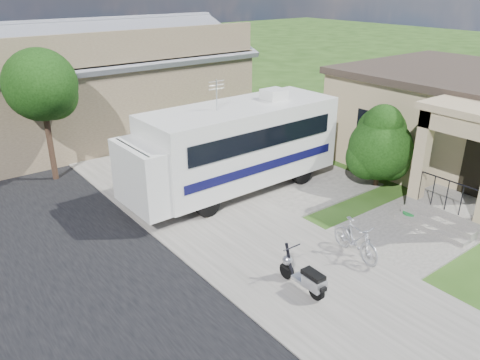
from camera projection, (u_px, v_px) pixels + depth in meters
ground at (313, 250)px, 12.29m from camera, size 120.00×120.00×0.00m
sidewalk_slab at (118, 154)px, 19.00m from camera, size 4.00×80.00×0.06m
driveway_slab at (250, 182)px, 16.40m from camera, size 7.00×6.00×0.05m
walk_slab at (413, 230)px, 13.23m from camera, size 4.00×3.00×0.05m
house at (454, 118)px, 17.62m from camera, size 9.47×7.80×3.54m
warehouse at (98, 87)px, 21.68m from camera, size 12.50×8.40×5.04m
street_tree_a at (44, 88)px, 15.52m from camera, size 2.44×2.40×4.58m
motorhome at (234, 145)px, 15.17m from camera, size 7.40×2.51×3.77m
shrub at (380, 145)px, 15.63m from camera, size 2.34×2.23×2.87m
scooter at (305, 277)px, 10.47m from camera, size 0.49×1.41×0.93m
bicycle at (355, 241)px, 11.76m from camera, size 0.72×1.69×0.98m
garden_hose at (409, 216)px, 13.90m from camera, size 0.40×0.40×0.18m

